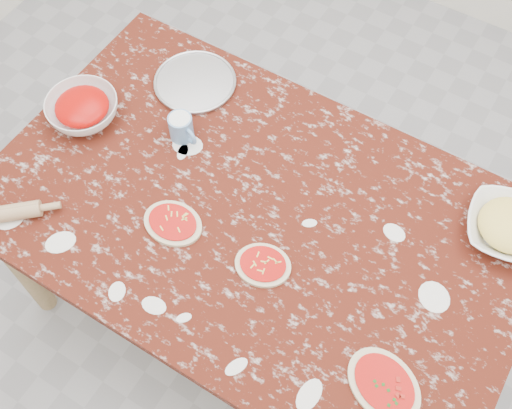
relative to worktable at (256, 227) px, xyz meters
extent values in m
plane|color=gray|center=(0.00, 0.00, -0.67)|extent=(4.00, 4.00, 0.00)
cube|color=#42140B|center=(0.00, 0.00, 0.06)|extent=(1.60, 1.00, 0.04)
cube|color=#A4835D|center=(0.00, 0.00, 0.00)|extent=(1.50, 0.90, 0.08)
cylinder|color=#A4835D|center=(-0.72, -0.42, -0.31)|extent=(0.07, 0.07, 0.71)
cylinder|color=#A4835D|center=(-0.72, 0.42, -0.31)|extent=(0.07, 0.07, 0.71)
cylinder|color=#A4835D|center=(0.72, 0.42, -0.31)|extent=(0.07, 0.07, 0.71)
cylinder|color=#B2B2B7|center=(-0.44, 0.32, 0.09)|extent=(0.33, 0.33, 0.01)
imported|color=white|center=(-0.66, 0.02, 0.12)|extent=(0.25, 0.25, 0.07)
imported|color=white|center=(0.65, 0.32, 0.11)|extent=(0.29, 0.29, 0.06)
cylinder|color=#6592C4|center=(-0.35, 0.12, 0.13)|extent=(0.08, 0.08, 0.09)
torus|color=#6592C4|center=(-0.31, 0.11, 0.13)|extent=(0.06, 0.03, 0.06)
cylinder|color=silver|center=(-0.35, 0.12, 0.16)|extent=(0.06, 0.06, 0.01)
ellipsoid|color=beige|center=(-0.19, -0.16, 0.09)|extent=(0.19, 0.15, 0.01)
ellipsoid|color=red|center=(-0.19, -0.16, 0.10)|extent=(0.15, 0.12, 0.00)
ellipsoid|color=beige|center=(0.11, -0.14, 0.09)|extent=(0.19, 0.17, 0.01)
ellipsoid|color=red|center=(0.11, -0.14, 0.10)|extent=(0.15, 0.14, 0.00)
ellipsoid|color=beige|center=(0.54, -0.26, 0.09)|extent=(0.25, 0.22, 0.01)
ellipsoid|color=red|center=(0.54, -0.26, 0.10)|extent=(0.21, 0.18, 0.00)
camera|label=1|loc=(0.47, -0.77, 1.66)|focal=43.37mm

